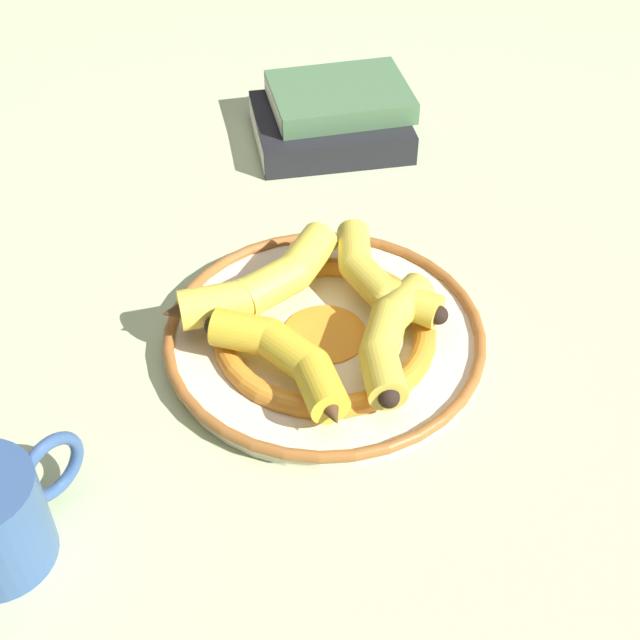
{
  "coord_description": "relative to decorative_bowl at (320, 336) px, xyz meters",
  "views": [
    {
      "loc": [
        -0.0,
        0.62,
        0.61
      ],
      "look_at": [
        0.01,
        0.01,
        0.03
      ],
      "focal_mm": 50.0,
      "sensor_mm": 36.0,
      "label": 1
    }
  ],
  "objects": [
    {
      "name": "ground_plane",
      "position": [
        -0.01,
        -0.01,
        -0.01
      ],
      "size": [
        2.8,
        2.8,
        0.0
      ],
      "primitive_type": "plane",
      "color": "#B2C693"
    },
    {
      "name": "decorative_bowl",
      "position": [
        0.0,
        0.0,
        0.0
      ],
      "size": [
        0.31,
        0.31,
        0.03
      ],
      "color": "beige",
      "rests_on": "ground_plane"
    },
    {
      "name": "banana_a",
      "position": [
        -0.05,
        -0.05,
        0.03
      ],
      "size": [
        0.11,
        0.15,
        0.03
      ],
      "rotation": [
        0.0,
        0.0,
        2.14
      ],
      "color": "gold",
      "rests_on": "decorative_bowl"
    },
    {
      "name": "banana_b",
      "position": [
        -0.06,
        0.03,
        0.03
      ],
      "size": [
        0.08,
        0.17,
        0.04
      ],
      "rotation": [
        0.0,
        0.0,
        1.35
      ],
      "color": "gold",
      "rests_on": "decorative_bowl"
    },
    {
      "name": "banana_c",
      "position": [
        0.03,
        0.06,
        0.03
      ],
      "size": [
        0.14,
        0.13,
        0.04
      ],
      "rotation": [
        0.0,
        0.0,
        -0.73
      ],
      "color": "gold",
      "rests_on": "decorative_bowl"
    },
    {
      "name": "banana_d",
      "position": [
        0.06,
        -0.03,
        0.03
      ],
      "size": [
        0.17,
        0.14,
        0.04
      ],
      "rotation": [
        0.0,
        0.0,
        -2.41
      ],
      "color": "yellow",
      "rests_on": "decorative_bowl"
    },
    {
      "name": "book_stack",
      "position": [
        0.0,
        -0.38,
        0.02
      ],
      "size": [
        0.22,
        0.19,
        0.06
      ],
      "rotation": [
        0.0,
        0.0,
        0.13
      ],
      "color": "black",
      "rests_on": "ground_plane"
    }
  ]
}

